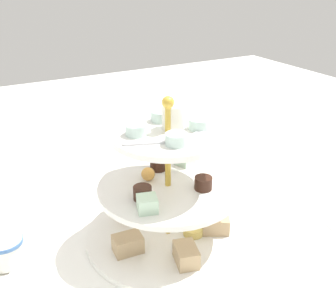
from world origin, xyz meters
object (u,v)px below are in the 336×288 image
Objects in this scene: tiered_serving_stand at (168,198)px; teacup_with_saucer at (7,253)px; butter_knife_left at (330,224)px; water_glass_tall_right at (174,147)px; butter_knife_right at (45,192)px.

tiered_serving_stand is 3.28× the size of teacup_with_saucer.
butter_knife_left is at bearing -22.05° from tiered_serving_stand.
tiered_serving_stand is 2.40× the size of water_glass_tall_right.
butter_knife_right is at bearing 62.68° from teacup_with_saucer.
tiered_serving_stand is 1.74× the size of butter_knife_right.
tiered_serving_stand is at bearing 83.23° from butter_knife_right.
butter_knife_left is (0.15, -0.34, -0.06)m from water_glass_tall_right.
tiered_serving_stand is at bearing 87.56° from butter_knife_left.
tiered_serving_stand is 0.32m from butter_knife_left.
water_glass_tall_right is at bearing 43.65° from butter_knife_left.
teacup_with_saucer is 0.23m from butter_knife_right.
water_glass_tall_right is (0.14, 0.22, -0.02)m from tiered_serving_stand.
teacup_with_saucer is 0.58m from butter_knife_left.
butter_knife_left is 0.59m from butter_knife_right.
tiered_serving_stand reaches higher than butter_knife_right.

